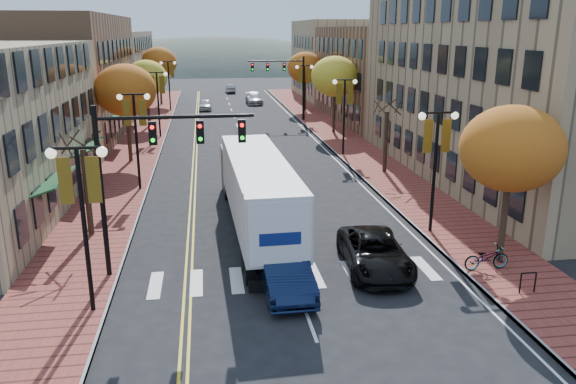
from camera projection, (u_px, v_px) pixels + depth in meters
name	position (u px, v px, depth m)	size (l,w,h in m)	color
ground	(301.00, 299.00, 21.03)	(200.00, 200.00, 0.00)	black
sidewalk_left	(142.00, 141.00, 50.63)	(4.00, 85.00, 0.15)	brown
sidewalk_right	(337.00, 135.00, 53.15)	(4.00, 85.00, 0.15)	brown
building_left_mid	(52.00, 78.00, 51.32)	(12.00, 24.00, 11.00)	brown
building_left_far	(100.00, 68.00, 75.28)	(12.00, 26.00, 9.50)	#9E8966
building_right_near	(539.00, 65.00, 36.74)	(15.00, 28.00, 15.00)	#997F5B
building_right_mid	(402.00, 74.00, 62.14)	(15.00, 24.00, 10.00)	brown
building_right_far	(352.00, 59.00, 82.90)	(15.00, 20.00, 11.00)	#9E8966
tree_left_a	(87.00, 192.00, 26.74)	(0.28, 0.28, 4.20)	#382619
tree_left_b	(125.00, 90.00, 41.05)	(4.48, 4.48, 7.21)	#382619
tree_left_c	(146.00, 78.00, 56.36)	(4.16, 4.16, 6.69)	#382619
tree_left_d	(159.00, 62.00, 73.31)	(4.61, 4.61, 7.42)	#382619
tree_right_a	(512.00, 149.00, 22.79)	(4.16, 4.16, 6.69)	#382619
tree_right_b	(386.00, 142.00, 38.77)	(0.28, 0.28, 4.20)	#382619
tree_right_c	(335.00, 77.00, 53.08)	(4.48, 4.48, 7.21)	#382619
tree_right_d	(305.00, 67.00, 68.33)	(4.35, 4.35, 7.00)	#382619
lamp_left_a	(81.00, 198.00, 18.78)	(1.96, 0.36, 6.05)	black
lamp_left_b	(135.00, 123.00, 33.98)	(1.96, 0.36, 6.05)	black
lamp_left_c	(158.00, 91.00, 51.09)	(1.96, 0.36, 6.05)	black
lamp_left_d	(169.00, 76.00, 68.19)	(1.96, 0.36, 6.05)	black
lamp_right_a	(436.00, 149.00, 26.59)	(1.96, 0.36, 6.05)	black
lamp_right_b	(344.00, 102.00, 43.69)	(1.96, 0.36, 6.05)	black
lamp_right_c	(304.00, 82.00, 60.79)	(1.96, 0.36, 6.05)	black
traffic_mast_near	(150.00, 158.00, 21.74)	(6.10, 0.35, 7.00)	black
traffic_mast_far	(286.00, 76.00, 60.33)	(6.10, 0.34, 7.00)	black
semi_truck	(255.00, 186.00, 27.79)	(2.95, 15.67, 3.90)	black
navy_sedan	(284.00, 269.00, 21.64)	(1.77, 5.08, 1.67)	black
black_suv	(375.00, 252.00, 23.46)	(2.51, 5.44, 1.51)	black
car_far_white	(205.00, 105.00, 70.36)	(1.56, 3.89, 1.32)	silver
car_far_silver	(254.00, 99.00, 75.85)	(2.01, 4.95, 1.44)	#9F9FA6
car_far_oncoming	(230.00, 88.00, 89.60)	(1.42, 4.08, 1.34)	#95969C
bicycle	(486.00, 258.00, 23.16)	(0.67, 1.94, 1.02)	gray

